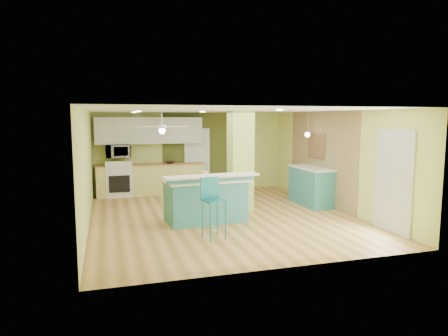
% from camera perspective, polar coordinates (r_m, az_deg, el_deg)
% --- Properties ---
extents(floor, '(6.00, 7.00, 0.01)m').
position_cam_1_polar(floor, '(9.61, -0.42, -6.86)').
color(floor, olive).
rests_on(floor, ground).
extents(ceiling, '(6.00, 7.00, 0.01)m').
position_cam_1_polar(ceiling, '(9.33, -0.44, 8.26)').
color(ceiling, white).
rests_on(ceiling, wall_back).
extents(wall_back, '(6.00, 0.01, 2.50)m').
position_cam_1_polar(wall_back, '(12.78, -4.79, 2.30)').
color(wall_back, '#D1DE77').
rests_on(wall_back, floor).
extents(wall_front, '(6.00, 0.01, 2.50)m').
position_cam_1_polar(wall_front, '(6.13, 8.69, -3.00)').
color(wall_front, '#D1DE77').
rests_on(wall_front, floor).
extents(wall_left, '(0.01, 7.00, 2.50)m').
position_cam_1_polar(wall_left, '(9.04, -19.06, -0.06)').
color(wall_left, '#D1DE77').
rests_on(wall_left, floor).
extents(wall_right, '(0.01, 7.00, 2.50)m').
position_cam_1_polar(wall_right, '(10.62, 15.35, 1.09)').
color(wall_right, '#D1DE77').
rests_on(wall_right, floor).
extents(wood_panel, '(0.02, 3.40, 2.50)m').
position_cam_1_polar(wood_panel, '(11.12, 13.65, 1.41)').
color(wood_panel, '#876F4D').
rests_on(wood_panel, floor).
extents(olive_accent, '(2.20, 0.02, 2.50)m').
position_cam_1_polar(olive_accent, '(12.80, -3.90, 2.32)').
color(olive_accent, '#495020').
rests_on(olive_accent, floor).
extents(interior_door, '(0.82, 0.05, 2.00)m').
position_cam_1_polar(interior_door, '(12.80, -3.86, 1.19)').
color(interior_door, white).
rests_on(interior_door, floor).
extents(french_door, '(0.04, 1.08, 2.10)m').
position_cam_1_polar(french_door, '(8.77, 23.05, -1.77)').
color(french_door, silver).
rests_on(french_door, floor).
extents(column, '(0.55, 0.55, 2.50)m').
position_cam_1_polar(column, '(10.06, 2.34, 1.02)').
color(column, '#B0C25A').
rests_on(column, floor).
extents(kitchen_run, '(3.25, 0.63, 0.94)m').
position_cam_1_polar(kitchen_run, '(12.37, -10.37, -1.58)').
color(kitchen_run, '#DED574').
rests_on(kitchen_run, floor).
extents(stove, '(0.76, 0.66, 1.08)m').
position_cam_1_polar(stove, '(12.30, -14.77, -1.81)').
color(stove, white).
rests_on(stove, floor).
extents(upper_cabinets, '(3.20, 0.34, 0.80)m').
position_cam_1_polar(upper_cabinets, '(12.36, -10.58, 5.29)').
color(upper_cabinets, silver).
rests_on(upper_cabinets, wall_back).
extents(microwave, '(0.70, 0.48, 0.39)m').
position_cam_1_polar(microwave, '(12.21, -14.90, 2.33)').
color(microwave, white).
rests_on(microwave, wall_back).
extents(ceiling_fan, '(1.41, 1.41, 0.61)m').
position_cam_1_polar(ceiling_fan, '(11.07, -8.85, 5.79)').
color(ceiling_fan, white).
rests_on(ceiling_fan, ceiling).
extents(pendant_lamp, '(0.14, 0.14, 0.69)m').
position_cam_1_polar(pendant_lamp, '(11.04, 11.83, 4.72)').
color(pendant_lamp, silver).
rests_on(pendant_lamp, ceiling).
extents(wall_decor, '(0.03, 0.90, 0.70)m').
position_cam_1_polar(wall_decor, '(11.26, 13.08, 3.02)').
color(wall_decor, brown).
rests_on(wall_decor, wood_panel).
extents(peninsula, '(2.11, 1.29, 1.11)m').
position_cam_1_polar(peninsula, '(9.00, -2.62, -4.45)').
color(peninsula, teal).
rests_on(peninsula, floor).
extents(bar_stool, '(0.47, 0.47, 1.18)m').
position_cam_1_polar(bar_stool, '(7.72, -1.72, -4.30)').
color(bar_stool, '#1B6B7C').
rests_on(bar_stool, floor).
extents(side_counter, '(0.67, 1.57, 1.01)m').
position_cam_1_polar(side_counter, '(11.04, 12.35, -2.48)').
color(side_counter, teal).
rests_on(side_counter, floor).
extents(fruit_bowl, '(0.38, 0.38, 0.08)m').
position_cam_1_polar(fruit_bowl, '(12.35, -7.73, 0.82)').
color(fruit_bowl, '#352215').
rests_on(fruit_bowl, kitchen_run).
extents(canister, '(0.13, 0.13, 0.17)m').
position_cam_1_polar(canister, '(8.96, -2.73, -1.02)').
color(canister, yellow).
rests_on(canister, peninsula).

